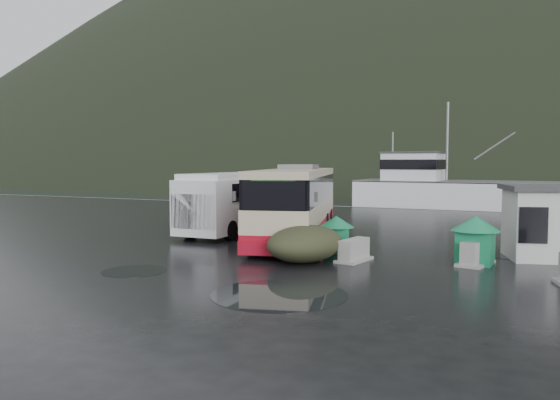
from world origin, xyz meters
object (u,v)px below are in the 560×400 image
at_px(jersey_barrier_c, 475,265).
at_px(coach_bus, 296,238).
at_px(waste_bin_left, 336,252).
at_px(ticket_kiosk, 553,259).
at_px(fishing_trawler, 481,203).
at_px(waste_bin_right, 475,264).
at_px(dome_tent, 305,262).
at_px(white_van, 232,233).
at_px(jersey_barrier_a, 354,261).

bearing_deg(jersey_barrier_c, coach_bus, 156.24).
xyz_separation_m(waste_bin_left, ticket_kiosk, (7.19, 1.61, 0.00)).
bearing_deg(fishing_trawler, waste_bin_right, -83.30).
distance_m(waste_bin_right, dome_tent, 5.49).
bearing_deg(jersey_barrier_c, fishing_trawler, 93.60).
relative_size(coach_bus, fishing_trawler, 0.48).
relative_size(white_van, ticket_kiosk, 2.09).
height_order(waste_bin_left, dome_tent, waste_bin_left).
height_order(ticket_kiosk, fishing_trawler, fishing_trawler).
relative_size(dome_tent, jersey_barrier_c, 1.95).
bearing_deg(white_van, waste_bin_right, -17.73).
xyz_separation_m(coach_bus, dome_tent, (2.41, -5.05, 0.00)).
distance_m(white_van, waste_bin_right, 11.42).
height_order(coach_bus, dome_tent, coach_bus).
xyz_separation_m(white_van, ticket_kiosk, (13.25, -1.46, 0.00)).
height_order(waste_bin_right, jersey_barrier_c, waste_bin_right).
xyz_separation_m(jersey_barrier_a, jersey_barrier_c, (3.75, 0.95, 0.00)).
relative_size(white_van, waste_bin_right, 4.29).
xyz_separation_m(waste_bin_left, jersey_barrier_a, (1.12, -1.49, 0.00)).
height_order(waste_bin_left, jersey_barrier_a, waste_bin_left).
xyz_separation_m(coach_bus, ticket_kiosk, (9.94, -1.19, 0.00)).
height_order(waste_bin_right, jersey_barrier_a, waste_bin_right).
height_order(coach_bus, waste_bin_right, coach_bus).
height_order(waste_bin_right, fishing_trawler, fishing_trawler).
bearing_deg(ticket_kiosk, jersey_barrier_c, -151.97).
xyz_separation_m(ticket_kiosk, jersey_barrier_a, (-6.08, -3.11, 0.00)).
relative_size(coach_bus, jersey_barrier_a, 7.66).
bearing_deg(waste_bin_left, coach_bus, 134.35).
bearing_deg(waste_bin_right, waste_bin_left, 175.46).
relative_size(dome_tent, ticket_kiosk, 0.96).
height_order(waste_bin_left, jersey_barrier_c, waste_bin_left).
distance_m(coach_bus, dome_tent, 5.60).
xyz_separation_m(dome_tent, jersey_barrier_c, (5.19, 1.70, 0.00)).
xyz_separation_m(waste_bin_left, waste_bin_right, (4.83, -0.38, 0.00)).
height_order(waste_bin_right, dome_tent, waste_bin_right).
bearing_deg(waste_bin_right, ticket_kiosk, 40.25).
bearing_deg(fishing_trawler, white_van, -107.42).
xyz_separation_m(waste_bin_right, dome_tent, (-5.16, -1.86, 0.00)).
bearing_deg(fishing_trawler, waste_bin_left, -93.30).
relative_size(coach_bus, waste_bin_right, 7.25).
bearing_deg(dome_tent, white_van, 137.11).
bearing_deg(waste_bin_left, ticket_kiosk, 12.65).
bearing_deg(jersey_barrier_a, white_van, 147.52).
distance_m(coach_bus, ticket_kiosk, 10.01).
height_order(dome_tent, jersey_barrier_a, dome_tent).
bearing_deg(jersey_barrier_a, ticket_kiosk, 27.07).
xyz_separation_m(coach_bus, jersey_barrier_a, (3.86, -4.30, 0.00)).
distance_m(coach_bus, waste_bin_left, 3.92).
bearing_deg(fishing_trawler, coach_bus, -100.18).
bearing_deg(jersey_barrier_c, jersey_barrier_a, -165.78).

